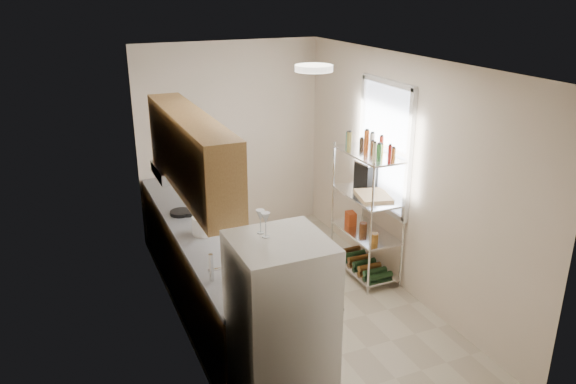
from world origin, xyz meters
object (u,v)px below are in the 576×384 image
Objects in this scene: rice_cooker at (204,225)px; frying_pan_large at (181,213)px; cutting_board at (373,195)px; espresso_machine at (366,174)px; refrigerator at (281,339)px.

frying_pan_large is at bearing 99.04° from rice_cooker.
frying_pan_large is 0.53× the size of cutting_board.
espresso_machine is at bearing 72.84° from cutting_board.
frying_pan_large is at bearing 164.86° from espresso_machine.
refrigerator is at bearing -88.06° from rice_cooker.
cutting_board is at bearing -114.86° from espresso_machine.
rice_cooker is at bearing 179.21° from cutting_board.
cutting_board is at bearing -0.79° from rice_cooker.
frying_pan_large is 2.16m from cutting_board.
rice_cooker is at bearing -179.03° from espresso_machine.
espresso_machine is (0.11, 0.34, 0.14)m from cutting_board.
refrigerator is 2.44m from frying_pan_large.
espresso_machine is at bearing 46.99° from refrigerator.
refrigerator reaches higher than espresso_machine.
refrigerator is 2.97m from espresso_machine.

